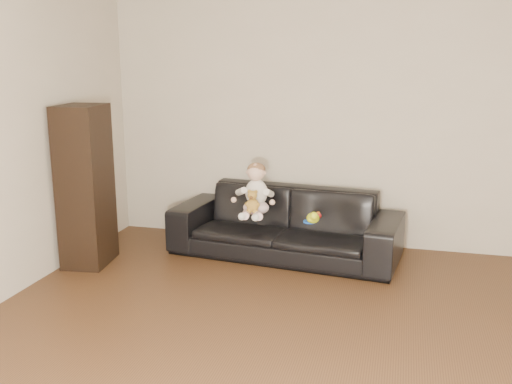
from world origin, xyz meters
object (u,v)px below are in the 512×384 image
(baby, at_px, (256,192))
(toy_green, at_px, (313,218))
(toy_rattle, at_px, (318,216))
(cabinet, at_px, (86,186))
(sofa, at_px, (285,223))
(teddy_bear, at_px, (253,202))
(toy_blue_disc, at_px, (309,222))

(baby, height_order, toy_green, baby)
(toy_green, distance_m, toy_rattle, 0.15)
(cabinet, distance_m, baby, 1.57)
(baby, distance_m, toy_green, 0.62)
(sofa, relative_size, teddy_bear, 10.14)
(cabinet, bearing_deg, toy_green, 4.37)
(baby, xyz_separation_m, toy_green, (0.58, -0.15, -0.17))
(sofa, height_order, teddy_bear, teddy_bear)
(cabinet, bearing_deg, baby, 13.87)
(cabinet, height_order, toy_rattle, cabinet)
(toy_green, bearing_deg, sofa, 139.56)
(baby, relative_size, toy_blue_disc, 4.43)
(toy_green, bearing_deg, toy_rattle, 80.45)
(toy_blue_disc, bearing_deg, baby, 166.46)
(baby, bearing_deg, toy_green, -30.68)
(baby, relative_size, teddy_bear, 2.33)
(cabinet, height_order, toy_blue_disc, cabinet)
(cabinet, xyz_separation_m, baby, (1.46, 0.56, -0.10))
(toy_green, bearing_deg, baby, 165.69)
(cabinet, distance_m, toy_rattle, 2.16)
(toy_rattle, bearing_deg, baby, -179.62)
(baby, bearing_deg, toy_blue_disc, -29.91)
(teddy_bear, xyz_separation_m, toy_rattle, (0.59, 0.16, -0.14))
(toy_blue_disc, bearing_deg, toy_green, -26.01)
(sofa, height_order, toy_rattle, sofa)
(toy_blue_disc, bearing_deg, cabinet, -167.88)
(sofa, distance_m, baby, 0.43)
(toy_green, relative_size, toy_blue_disc, 1.25)
(toy_rattle, bearing_deg, toy_green, -99.55)
(cabinet, distance_m, toy_blue_disc, 2.08)
(sofa, bearing_deg, toy_green, -33.98)
(teddy_bear, bearing_deg, baby, 77.33)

